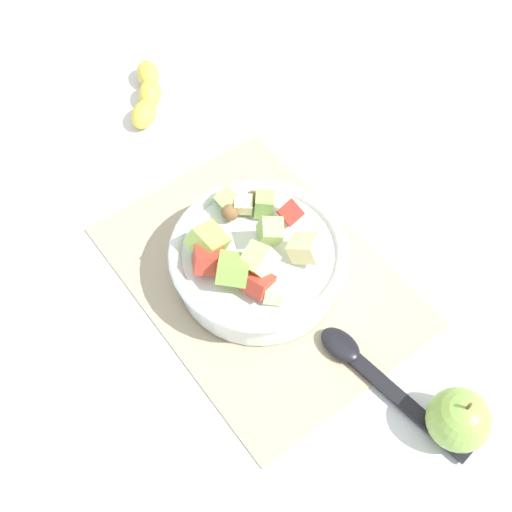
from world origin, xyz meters
name	(u,v)px	position (x,y,z in m)	size (l,w,h in m)	color
ground_plane	(259,276)	(0.00, 0.00, 0.00)	(2.40, 2.40, 0.00)	silver
placemat	(259,275)	(0.00, 0.00, 0.00)	(0.41, 0.30, 0.01)	tan
salad_bowl	(255,258)	(0.00, 0.00, 0.04)	(0.23, 0.23, 0.11)	white
serving_spoon	(369,370)	(0.19, 0.02, 0.01)	(0.22, 0.05, 0.01)	black
whole_apple	(459,420)	(0.30, 0.05, 0.04)	(0.07, 0.07, 0.08)	#8CB74C
banana_whole	(147,94)	(-0.37, 0.06, 0.02)	(0.14, 0.11, 0.04)	yellow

